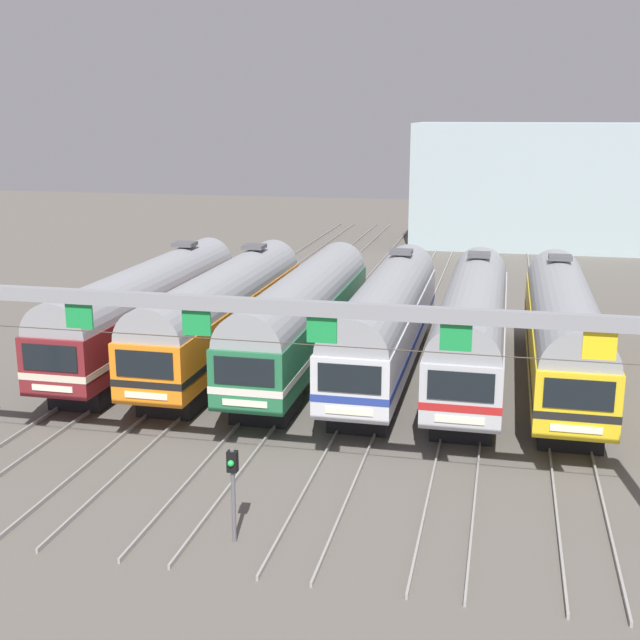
{
  "coord_description": "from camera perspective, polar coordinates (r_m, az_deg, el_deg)",
  "views": [
    {
      "loc": [
        7.02,
        -36.41,
        11.78
      ],
      "look_at": [
        -1.18,
        0.16,
        2.41
      ],
      "focal_mm": 46.69,
      "sensor_mm": 36.0,
      "label": 1
    }
  ],
  "objects": [
    {
      "name": "yard_signal_mast",
      "position": [
        23.57,
        -6.0,
        -10.7
      ],
      "size": [
        0.28,
        0.35,
        2.79
      ],
      "color": "#59595E",
      "rests_on": "ground"
    },
    {
      "name": "track_bed",
      "position": [
        55.12,
        5.03,
        1.72
      ],
      "size": [
        20.89,
        70.0,
        0.15
      ],
      "color": "gray",
      "rests_on": "ground"
    },
    {
      "name": "commuter_train_silver",
      "position": [
        37.87,
        4.55,
        0.09
      ],
      "size": [
        2.88,
        18.06,
        5.05
      ],
      "color": "silver",
      "rests_on": "ground"
    },
    {
      "name": "commuter_train_yellow",
      "position": [
        37.62,
        16.32,
        -0.53
      ],
      "size": [
        2.88,
        18.06,
        5.05
      ],
      "color": "gold",
      "rests_on": "ground"
    },
    {
      "name": "commuter_train_green",
      "position": [
        38.57,
        -1.16,
        0.39
      ],
      "size": [
        2.88,
        18.06,
        4.77
      ],
      "color": "#236B42",
      "rests_on": "ground"
    },
    {
      "name": "ground_plane",
      "position": [
        38.9,
        1.64,
        -3.6
      ],
      "size": [
        160.0,
        160.0,
        0.0
      ],
      "primitive_type": "plane",
      "color": "#5B564F"
    },
    {
      "name": "commuter_train_orange",
      "position": [
        39.66,
        -6.6,
        0.68
      ],
      "size": [
        2.88,
        18.06,
        5.05
      ],
      "color": "orange",
      "rests_on": "ground"
    },
    {
      "name": "catenary_gantry",
      "position": [
        24.81,
        -4.25,
        -1.09
      ],
      "size": [
        24.62,
        0.44,
        6.97
      ],
      "color": "gray",
      "rests_on": "ground"
    },
    {
      "name": "commuter_train_stainless",
      "position": [
        37.54,
        10.42,
        -0.22
      ],
      "size": [
        2.88,
        18.06,
        5.05
      ],
      "color": "#B2B5BA",
      "rests_on": "ground"
    },
    {
      "name": "commuter_train_maroon",
      "position": [
        41.07,
        -11.72,
        0.95
      ],
      "size": [
        2.88,
        18.06,
        5.05
      ],
      "color": "maroon",
      "rests_on": "ground"
    },
    {
      "name": "maintenance_building",
      "position": [
        77.81,
        14.27,
        8.94
      ],
      "size": [
        20.75,
        10.0,
        10.9
      ],
      "primitive_type": "cube",
      "color": "#9EB2B7",
      "rests_on": "ground"
    }
  ]
}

